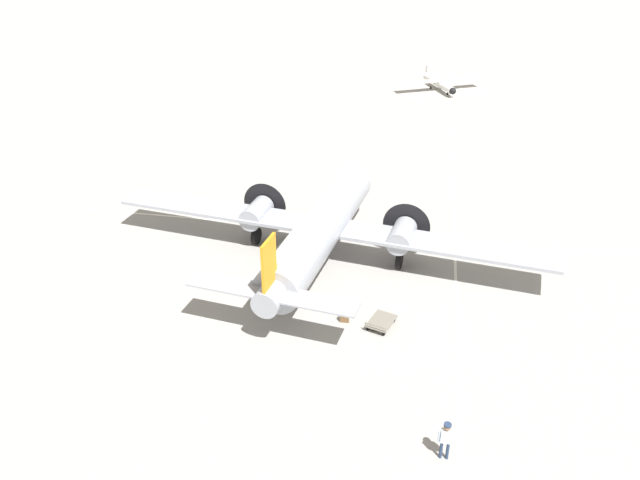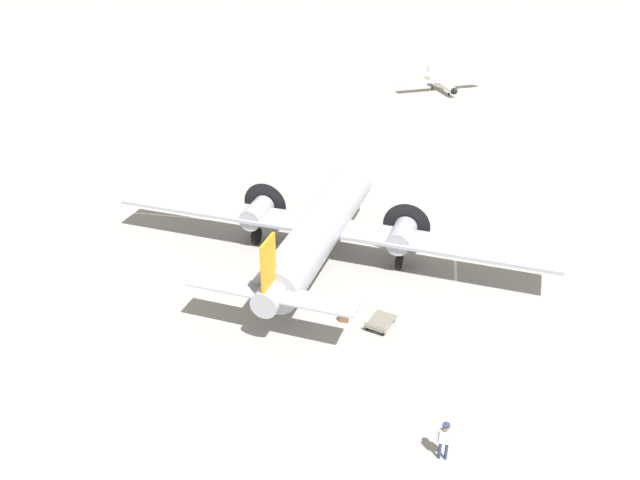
{
  "view_description": "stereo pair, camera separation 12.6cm",
  "coord_description": "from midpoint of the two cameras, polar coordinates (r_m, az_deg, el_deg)",
  "views": [
    {
      "loc": [
        5.64,
        -31.84,
        19.73
      ],
      "look_at": [
        0.0,
        0.0,
        1.64
      ],
      "focal_mm": 35.0,
      "sensor_mm": 36.0,
      "label": 1
    },
    {
      "loc": [
        5.76,
        -31.82,
        19.73
      ],
      "look_at": [
        0.0,
        0.0,
        1.64
      ],
      "focal_mm": 35.0,
      "sensor_mm": 36.0,
      "label": 2
    }
  ],
  "objects": [
    {
      "name": "apron_line_northsouth",
      "position": [
        37.53,
        12.2,
        -3.23
      ],
      "size": [
        0.16,
        120.0,
        0.01
      ],
      "color": "silver",
      "rests_on": "ground_plane"
    },
    {
      "name": "suitcase_near_door",
      "position": [
        32.89,
        2.18,
        -7.0
      ],
      "size": [
        0.42,
        0.19,
        0.64
      ],
      "color": "#232328",
      "rests_on": "ground_plane"
    },
    {
      "name": "airliner_main",
      "position": [
        37.0,
        0.11,
        1.45
      ],
      "size": [
        27.35,
        16.91,
        5.7
      ],
      "rotation": [
        0.0,
        0.0,
        1.42
      ],
      "color": "#9399A3",
      "rests_on": "ground_plane"
    },
    {
      "name": "apron_line_eastwest",
      "position": [
        41.66,
        0.97,
        0.96
      ],
      "size": [
        120.0,
        0.16,
        0.01
      ],
      "color": "silver",
      "rests_on": "ground_plane"
    },
    {
      "name": "suitcase_upright_spare",
      "position": [
        32.84,
        2.14,
        -7.09
      ],
      "size": [
        0.47,
        0.15,
        0.62
      ],
      "color": "brown",
      "rests_on": "ground_plane"
    },
    {
      "name": "ground_plane",
      "position": [
        37.88,
        -0.1,
        -2.16
      ],
      "size": [
        300.0,
        300.0,
        0.0
      ],
      "primitive_type": "plane",
      "color": "gray"
    },
    {
      "name": "light_aircraft_distant",
      "position": [
        74.06,
        10.82,
        13.93
      ],
      "size": [
        9.44,
        7.38,
        1.94
      ],
      "rotation": [
        0.0,
        0.0,
        5.17
      ],
      "color": "white",
      "rests_on": "ground_plane"
    },
    {
      "name": "crew_foreground",
      "position": [
        25.95,
        11.31,
        -17.24
      ],
      "size": [
        0.63,
        0.31,
        1.84
      ],
      "rotation": [
        0.0,
        0.0,
        -0.01
      ],
      "color": "navy",
      "rests_on": "ground_plane"
    },
    {
      "name": "baggage_cart",
      "position": [
        32.71,
        5.51,
        -7.44
      ],
      "size": [
        1.64,
        1.99,
        0.56
      ],
      "rotation": [
        0.0,
        0.0,
        1.25
      ],
      "color": "#6B665B",
      "rests_on": "ground_plane"
    }
  ]
}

